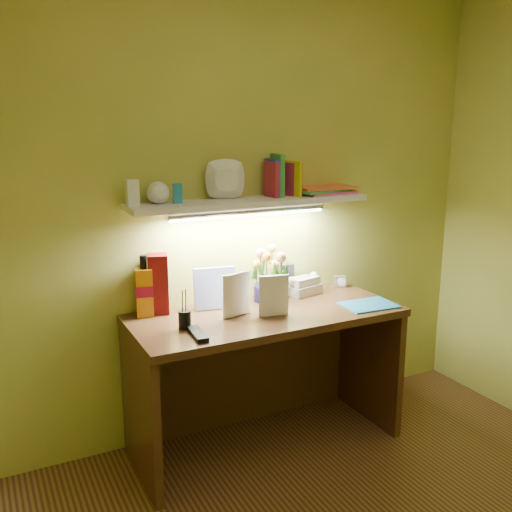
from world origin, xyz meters
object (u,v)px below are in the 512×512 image
Objects in this scene: desk at (266,379)px; telephone at (302,284)px; whisky_bottle at (144,286)px; flower_bouquet at (269,274)px; desk_clock at (340,281)px.

desk is 0.58m from telephone.
desk is 0.81m from whisky_bottle.
flower_bouquet reaches higher than desk_clock.
desk is at bearing -135.83° from desk_clock.
flower_bouquet is 4.36× the size of desk_clock.
whisky_bottle is at bearing 164.78° from telephone.
desk_clock is 1.18m from whisky_bottle.
desk is at bearing -21.97° from whisky_bottle.
telephone is at bearing 30.22° from desk.
whisky_bottle is (-0.57, 0.23, 0.53)m from desk.
flower_bouquet is (0.11, 0.17, 0.53)m from desk.
whisky_bottle is at bearing -156.04° from desk_clock.
whisky_bottle reaches higher than telephone.
desk is 4.65× the size of flower_bouquet.
telephone is at bearing 5.94° from flower_bouquet.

